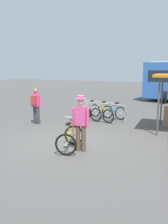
% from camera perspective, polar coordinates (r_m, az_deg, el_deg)
% --- Properties ---
extents(ground_plane, '(80.00, 80.00, 0.00)m').
position_cam_1_polar(ground_plane, '(8.27, -2.58, -7.28)').
color(ground_plane, '#514F4C').
extents(bike_rack_rail, '(2.50, 0.30, 0.88)m').
position_cam_1_polar(bike_rack_rail, '(11.57, 4.35, 1.02)').
color(bike_rack_rail, '#99999E').
rests_on(bike_rack_rail, ground).
extents(racked_bike_white, '(0.73, 1.13, 0.97)m').
position_cam_1_polar(racked_bike_white, '(12.17, 1.46, 0.21)').
color(racked_bike_white, black).
rests_on(racked_bike_white, ground).
extents(racked_bike_yellow, '(0.84, 1.19, 0.97)m').
position_cam_1_polar(racked_bike_yellow, '(11.82, 4.32, -0.12)').
color(racked_bike_yellow, black).
rests_on(racked_bike_yellow, ground).
extents(racked_bike_teal, '(0.90, 1.22, 0.97)m').
position_cam_1_polar(racked_bike_teal, '(11.49, 7.36, -0.47)').
color(racked_bike_teal, black).
rests_on(racked_bike_teal, ground).
extents(featured_bicycle, '(0.95, 1.25, 1.09)m').
position_cam_1_polar(featured_bicycle, '(7.50, -3.13, -5.24)').
color(featured_bicycle, black).
rests_on(featured_bicycle, ground).
extents(person_with_featured_bike, '(0.52, 0.32, 1.72)m').
position_cam_1_polar(person_with_featured_bike, '(7.15, -0.79, -2.19)').
color(person_with_featured_bike, brown).
rests_on(person_with_featured_bike, ground).
extents(pedestrian_with_backpack, '(0.53, 0.36, 1.64)m').
position_cam_1_polar(pedestrian_with_backpack, '(10.99, -11.54, 1.93)').
color(pedestrian_with_backpack, '#383842').
rests_on(pedestrian_with_backpack, ground).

